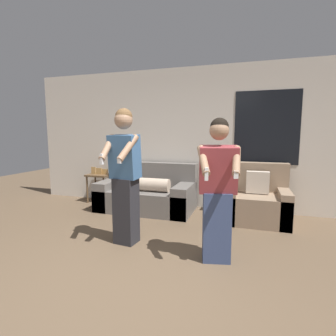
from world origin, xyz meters
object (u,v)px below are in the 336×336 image
person_left (125,174)px  armchair (257,202)px  couch (147,194)px  person_right (218,191)px  side_table (99,179)px

person_left → armchair: bearing=41.1°
couch → person_left: (0.31, -1.52, 0.62)m
person_left → person_right: (1.21, -0.14, -0.11)m
armchair → person_right: 1.74m
couch → person_right: person_right is taller
side_table → person_left: bearing=-49.6°
person_left → person_right: size_ratio=1.09×
couch → person_right: (1.52, -1.66, 0.52)m
couch → side_table: couch is taller
side_table → person_right: size_ratio=0.46×
couch → armchair: bearing=-1.8°
person_left → side_table: bearing=130.4°
couch → side_table: 1.22m
couch → person_right: 2.31m
couch → side_table: (-1.19, 0.24, 0.20)m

